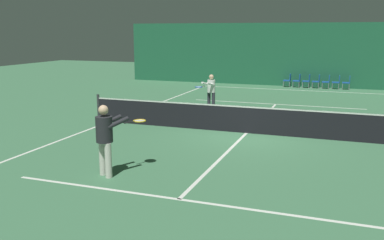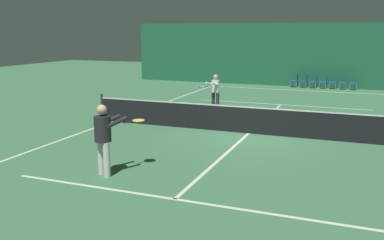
{
  "view_description": "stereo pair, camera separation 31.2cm",
  "coord_description": "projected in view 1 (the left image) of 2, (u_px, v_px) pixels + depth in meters",
  "views": [
    {
      "loc": [
        3.16,
        -14.31,
        3.49
      ],
      "look_at": [
        -0.89,
        -3.13,
        1.02
      ],
      "focal_mm": 40.0,
      "sensor_mm": 36.0,
      "label": 1
    },
    {
      "loc": [
        3.46,
        -14.2,
        3.49
      ],
      "look_at": [
        -0.89,
        -3.13,
        1.02
      ],
      "focal_mm": 40.0,
      "sensor_mm": 36.0,
      "label": 2
    }
  ],
  "objects": [
    {
      "name": "courtside_chair_6",
      "position": [
        347.0,
        82.0,
        25.97
      ],
      "size": [
        0.44,
        0.44,
        0.84
      ],
      "rotation": [
        0.0,
        0.0,
        -1.57
      ],
      "color": "#99999E",
      "rests_on": "ground"
    },
    {
      "name": "courtside_chair_1",
      "position": [
        298.0,
        80.0,
        26.95
      ],
      "size": [
        0.44,
        0.44,
        0.84
      ],
      "rotation": [
        0.0,
        0.0,
        -1.57
      ],
      "color": "#99999E",
      "rests_on": "ground"
    },
    {
      "name": "courtside_chair_5",
      "position": [
        337.0,
        81.0,
        26.16
      ],
      "size": [
        0.44,
        0.44,
        0.84
      ],
      "rotation": [
        0.0,
        0.0,
        -1.57
      ],
      "color": "#99999E",
      "rests_on": "ground"
    },
    {
      "name": "court_line_centre",
      "position": [
        246.0,
        133.0,
        14.94
      ],
      "size": [
        0.1,
        12.8,
        0.0
      ],
      "color": "silver",
      "rests_on": "ground"
    },
    {
      "name": "player_far",
      "position": [
        211.0,
        89.0,
        19.31
      ],
      "size": [
        0.72,
        1.36,
        1.58
      ],
      "rotation": [
        0.0,
        0.0,
        -1.87
      ],
      "color": "#2D2D38",
      "rests_on": "ground"
    },
    {
      "name": "court_line_sideline_left",
      "position": [
        109.0,
        122.0,
        16.77
      ],
      "size": [
        0.1,
        23.8,
        0.0
      ],
      "color": "silver",
      "rests_on": "ground"
    },
    {
      "name": "courtside_chair_0",
      "position": [
        288.0,
        79.0,
        27.15
      ],
      "size": [
        0.44,
        0.44,
        0.84
      ],
      "rotation": [
        0.0,
        0.0,
        -1.57
      ],
      "color": "#99999E",
      "rests_on": "ground"
    },
    {
      "name": "player_near",
      "position": [
        106.0,
        135.0,
        10.32
      ],
      "size": [
        0.99,
        1.4,
        1.77
      ],
      "rotation": [
        0.0,
        0.0,
        1.07
      ],
      "color": "beige",
      "rests_on": "ground"
    },
    {
      "name": "ground_plane",
      "position": [
        246.0,
        133.0,
        14.94
      ],
      "size": [
        60.0,
        60.0,
        0.0
      ],
      "primitive_type": "plane",
      "color": "#3D704C"
    },
    {
      "name": "tennis_net",
      "position": [
        247.0,
        119.0,
        14.83
      ],
      "size": [
        12.0,
        0.1,
        1.07
      ],
      "color": "black",
      "rests_on": "ground"
    },
    {
      "name": "courtside_chair_3",
      "position": [
        317.0,
        81.0,
        26.56
      ],
      "size": [
        0.44,
        0.44,
        0.84
      ],
      "rotation": [
        0.0,
        0.0,
        -1.57
      ],
      "color": "#99999E",
      "rests_on": "ground"
    },
    {
      "name": "court_line_service_far",
      "position": [
        276.0,
        104.0,
        20.83
      ],
      "size": [
        8.25,
        0.1,
        0.0
      ],
      "color": "silver",
      "rests_on": "ground"
    },
    {
      "name": "courtside_chair_2",
      "position": [
        307.0,
        80.0,
        26.76
      ],
      "size": [
        0.44,
        0.44,
        0.84
      ],
      "rotation": [
        0.0,
        0.0,
        -1.57
      ],
      "color": "#99999E",
      "rests_on": "ground"
    },
    {
      "name": "court_line_service_near",
      "position": [
        179.0,
        199.0,
        9.05
      ],
      "size": [
        8.25,
        0.1,
        0.0
      ],
      "color": "silver",
      "rests_on": "ground"
    },
    {
      "name": "backdrop_curtain",
      "position": [
        296.0,
        55.0,
        27.24
      ],
      "size": [
        23.0,
        0.12,
        4.02
      ],
      "color": "#1E5B3D",
      "rests_on": "ground"
    },
    {
      "name": "courtside_chair_4",
      "position": [
        327.0,
        81.0,
        26.36
      ],
      "size": [
        0.44,
        0.44,
        0.84
      ],
      "rotation": [
        0.0,
        0.0,
        -1.57
      ],
      "color": "#99999E",
      "rests_on": "ground"
    },
    {
      "name": "court_line_baseline_far",
      "position": [
        290.0,
        90.0,
        25.89
      ],
      "size": [
        11.0,
        0.1,
        0.0
      ],
      "color": "silver",
      "rests_on": "ground"
    }
  ]
}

